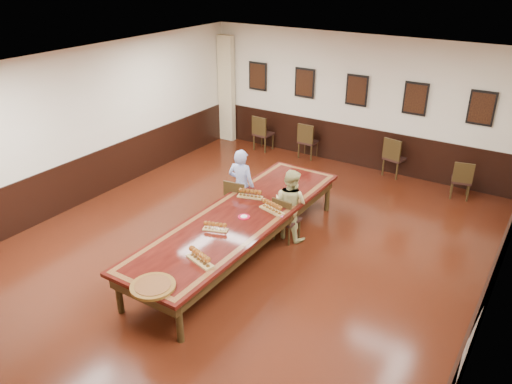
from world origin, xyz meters
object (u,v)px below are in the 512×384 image
Objects in this scene: spare_chair_b at (309,140)px; carved_platter at (153,286)px; conference_table at (240,223)px; person_man at (241,186)px; spare_chair_a at (263,133)px; chair_man at (239,201)px; chair_woman at (287,218)px; person_woman at (290,204)px; spare_chair_d at (462,179)px; spare_chair_c at (395,157)px.

spare_chair_b is 7.26m from carved_platter.
person_man is at bearing 123.50° from conference_table.
conference_table is 2.35m from carved_platter.
spare_chair_a is 1.26× the size of carved_platter.
chair_man is 1.00× the size of spare_chair_b.
spare_chair_a is at bearing 5.95° from spare_chair_b.
conference_table is (-0.45, -0.86, 0.17)m from chair_woman.
spare_chair_b is at bearing -89.71° from chair_man.
chair_woman is 0.17× the size of conference_table.
person_woman is at bearing 131.24° from spare_chair_a.
person_woman is at bearing 174.91° from chair_man.
person_woman reaches higher than spare_chair_a.
chair_man is 4.92m from spare_chair_d.
spare_chair_d is at bearing -117.94° from person_woman.
spare_chair_a is 7.47m from carved_platter.
person_woman reaches higher than carved_platter.
carved_platter is (-2.58, -6.80, 0.34)m from spare_chair_d.
spare_chair_b is at bearing 103.38° from conference_table.
carved_platter is at bearing 113.62° from spare_chair_a.
spare_chair_a reaches higher than spare_chair_b.
chair_woman is 1.14× the size of carved_platter.
person_woman reaches higher than spare_chair_b.
person_man is at bearing 32.94° from spare_chair_d.
chair_woman is at bearing 45.23° from spare_chair_d.
spare_chair_a is 4.70m from person_woman.
spare_chair_c is 7.26m from carved_platter.
chair_woman is 0.64× the size of person_woman.
spare_chair_a is at bearing 117.59° from conference_table.
spare_chair_c is at bearing -179.07° from spare_chair_b.
person_woman is (1.13, -0.07, -0.07)m from person_man.
person_man reaches higher than conference_table.
carved_platter reaches higher than conference_table.
spare_chair_c reaches higher than spare_chair_b.
person_man is 1.96× the size of carved_platter.
spare_chair_a is 1.30m from spare_chair_b.
spare_chair_b is 4.16m from person_woman.
spare_chair_d is at bearing 69.21° from carved_platter.
person_woman is at bearing 84.99° from carved_platter.
spare_chair_a reaches higher than conference_table.
spare_chair_c reaches higher than chair_man.
person_man is (-0.01, 0.10, 0.28)m from chair_man.
person_man is at bearing -90.00° from chair_man.
chair_woman is 4.24m from spare_chair_b.
spare_chair_d reaches higher than conference_table.
spare_chair_a is at bearing -71.36° from chair_man.
spare_chair_d is 0.64× the size of person_woman.
spare_chair_c is at bearing 82.26° from carved_platter.
chair_man is 1.15m from conference_table.
person_man is at bearing 104.09° from carved_platter.
spare_chair_a reaches higher than carved_platter.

